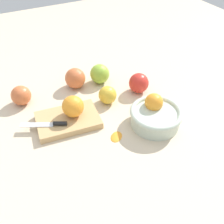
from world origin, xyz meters
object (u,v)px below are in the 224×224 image
object	(u,v)px
bowl	(155,115)
knife	(50,124)
orange_on_board	(73,106)
apple_front_left_2	(100,74)
apple_front_right	(21,95)
apple_front_left_3	(108,95)
cutting_board	(68,120)
apple_front_left	(139,83)
apple_front_center	(75,78)

from	to	relation	value
bowl	knife	distance (m)	0.35
knife	orange_on_board	bearing A→B (deg)	-172.21
knife	bowl	bearing A→B (deg)	158.15
apple_front_left_2	bowl	bearing A→B (deg)	100.72
apple_front_right	apple_front_left_3	xyz separation A→B (m)	(-0.29, 0.14, -0.00)
cutting_board	apple_front_left	bearing A→B (deg)	-171.99
apple_front_left	bowl	bearing A→B (deg)	75.23
apple_front_right	apple_front_left_3	bearing A→B (deg)	153.55
knife	apple_front_left_2	bearing A→B (deg)	-145.91
apple_front_left	apple_front_left_2	xyz separation A→B (m)	(0.11, -0.13, 0.00)
cutting_board	apple_front_left_2	distance (m)	0.27
apple_front_center	bowl	bearing A→B (deg)	116.12
apple_front_left_2	apple_front_right	bearing A→B (deg)	-1.34
orange_on_board	apple_front_right	world-z (taller)	orange_on_board
knife	apple_front_left	size ratio (longest dim) A/B	1.85
cutting_board	knife	distance (m)	0.07
bowl	apple_front_left	xyz separation A→B (m)	(-0.05, -0.18, 0.00)
apple_front_left	orange_on_board	bearing A→B (deg)	8.03
apple_front_left_2	apple_front_right	distance (m)	0.32
bowl	orange_on_board	distance (m)	0.28
orange_on_board	apple_front_center	xyz separation A→B (m)	(-0.08, -0.19, -0.02)
cutting_board	knife	bearing A→B (deg)	7.78
apple_front_center	apple_front_left_3	distance (m)	0.17
orange_on_board	cutting_board	bearing A→B (deg)	7.82
cutting_board	apple_front_left_3	bearing A→B (deg)	-167.62
cutting_board	orange_on_board	bearing A→B (deg)	-172.18
orange_on_board	knife	size ratio (longest dim) A/B	0.51
cutting_board	apple_front_center	distance (m)	0.22
cutting_board	apple_front_left_2	bearing A→B (deg)	-139.80
apple_front_left	apple_front_left_2	size ratio (longest dim) A/B	0.98
orange_on_board	apple_front_right	bearing A→B (deg)	-51.85
knife	apple_front_center	world-z (taller)	apple_front_center
orange_on_board	apple_front_right	distance (m)	0.23
apple_front_center	apple_front_right	bearing A→B (deg)	2.04
apple_front_left_3	apple_front_center	bearing A→B (deg)	-65.31
bowl	cutting_board	size ratio (longest dim) A/B	0.84
apple_front_left_3	orange_on_board	bearing A→B (deg)	13.12
apple_front_center	apple_front_left	size ratio (longest dim) A/B	1.05
cutting_board	knife	xyz separation A→B (m)	(0.06, 0.01, 0.02)
apple_front_left_2	knife	bearing A→B (deg)	34.09
apple_front_center	apple_front_right	distance (m)	0.22
apple_front_center	apple_front_right	xyz separation A→B (m)	(0.22, 0.01, -0.00)
apple_front_left	apple_front_center	bearing A→B (deg)	-34.55
bowl	apple_front_center	bearing A→B (deg)	-63.88
knife	apple_front_left	distance (m)	0.38
orange_on_board	apple_front_left_2	xyz separation A→B (m)	(-0.18, -0.17, -0.02)
apple_front_left_2	apple_front_left_3	size ratio (longest dim) A/B	1.18
bowl	apple_front_left_3	xyz separation A→B (m)	(0.09, -0.18, -0.00)
orange_on_board	apple_front_left_2	size ratio (longest dim) A/B	0.93
orange_on_board	apple_front_left_3	world-z (taller)	orange_on_board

